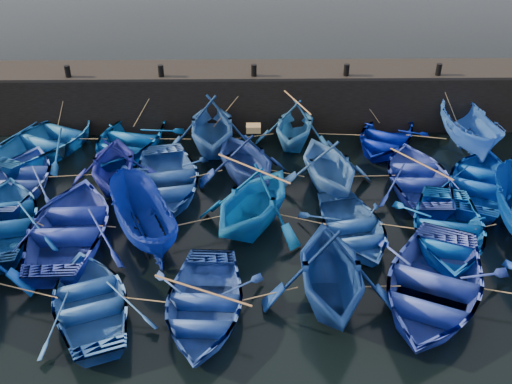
{
  "coord_description": "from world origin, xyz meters",
  "views": [
    {
      "loc": [
        -0.24,
        -13.95,
        11.49
      ],
      "look_at": [
        0.0,
        3.2,
        0.7
      ],
      "focal_mm": 40.0,
      "sensor_mm": 36.0,
      "label": 1
    }
  ],
  "objects_px": {
    "wooden_crate": "(253,128)",
    "boat_13": "(2,219)",
    "boat_0": "(50,138)",
    "boat_8": "(167,178)"
  },
  "relations": [
    {
      "from": "boat_0",
      "to": "boat_8",
      "type": "relative_size",
      "value": 1.11
    },
    {
      "from": "wooden_crate",
      "to": "boat_0",
      "type": "bearing_deg",
      "value": 162.17
    },
    {
      "from": "boat_8",
      "to": "boat_13",
      "type": "height_order",
      "value": "boat_13"
    },
    {
      "from": "boat_8",
      "to": "wooden_crate",
      "type": "relative_size",
      "value": 9.55
    },
    {
      "from": "boat_0",
      "to": "boat_13",
      "type": "relative_size",
      "value": 1.09
    },
    {
      "from": "wooden_crate",
      "to": "boat_13",
      "type": "bearing_deg",
      "value": -159.58
    },
    {
      "from": "boat_0",
      "to": "boat_13",
      "type": "height_order",
      "value": "boat_0"
    },
    {
      "from": "boat_0",
      "to": "boat_13",
      "type": "bearing_deg",
      "value": 118.98
    },
    {
      "from": "boat_13",
      "to": "wooden_crate",
      "type": "bearing_deg",
      "value": -171.69
    },
    {
      "from": "boat_0",
      "to": "boat_13",
      "type": "xyz_separation_m",
      "value": [
        0.13,
        -5.93,
        -0.05
      ]
    }
  ]
}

